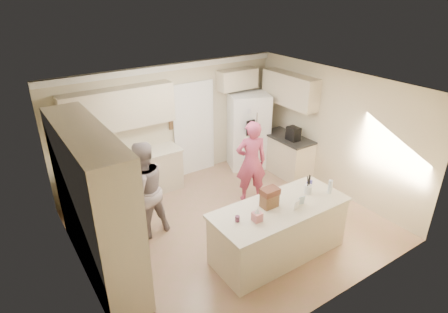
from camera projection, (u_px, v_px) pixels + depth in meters
floor at (230, 225)px, 7.01m from camera, size 5.20×4.60×0.02m
ceiling at (231, 88)px, 5.89m from camera, size 5.20×4.60×0.02m
wall_back at (171, 124)px, 8.19m from camera, size 5.20×0.02×2.60m
wall_front at (335, 230)px, 4.71m from camera, size 5.20×0.02×2.60m
wall_left at (74, 209)px, 5.14m from camera, size 0.02×4.60×2.60m
wall_right at (334, 132)px, 7.76m from camera, size 0.02×4.60×2.60m
crown_back at (168, 68)px, 7.62m from camera, size 5.20×0.08×0.12m
pantry_bank at (94, 203)px, 5.50m from camera, size 0.60×2.60×2.35m
back_base_cab at (130, 178)px, 7.74m from camera, size 2.20×0.60×0.88m
back_countertop at (127, 158)px, 7.54m from camera, size 2.24×0.63×0.04m
back_upper_cab at (119, 109)px, 7.21m from camera, size 2.20×0.35×0.80m
doorway_opening at (193, 130)px, 8.55m from camera, size 0.90×0.06×2.10m
doorway_casing at (194, 130)px, 8.52m from camera, size 1.02×0.03×2.22m
wall_frame_upper at (171, 113)px, 8.06m from camera, size 0.15×0.02×0.20m
wall_frame_lower at (172, 125)px, 8.17m from camera, size 0.15×0.02×0.20m
refrigerator at (248, 131)px, 8.89m from camera, size 1.09×0.97×1.80m
fridge_seam at (258, 136)px, 8.62m from camera, size 0.02×0.02×1.78m
fridge_dispenser at (251, 128)px, 8.40m from camera, size 0.22×0.03×0.35m
fridge_handle_l at (256, 130)px, 8.52m from camera, size 0.02×0.02×0.85m
fridge_handle_r at (260, 129)px, 8.57m from camera, size 0.02×0.02×0.85m
over_fridge_cab at (237, 79)px, 8.53m from camera, size 0.95×0.35×0.45m
right_base_cab at (287, 156)px, 8.72m from camera, size 0.60×1.20×0.88m
right_countertop at (288, 137)px, 8.52m from camera, size 0.63×1.24×0.04m
right_upper_cab at (290, 90)px, 8.29m from camera, size 0.35×1.50×0.70m
coffee_maker at (293, 134)px, 8.28m from camera, size 0.22×0.28×0.30m
island_base at (279, 231)px, 6.09m from camera, size 2.20×0.90×0.88m
island_top at (280, 208)px, 5.89m from camera, size 2.28×0.96×0.05m
utensil_crock at (308, 189)px, 6.22m from camera, size 0.13×0.13×0.15m
tissue_box at (257, 217)px, 5.50m from camera, size 0.13×0.13×0.14m
tissue_plume at (257, 210)px, 5.46m from camera, size 0.08×0.08×0.08m
dollhouse_body at (269, 200)px, 5.84m from camera, size 0.26×0.18×0.22m
dollhouse_roof at (270, 192)px, 5.77m from camera, size 0.28×0.20×0.10m
jam_jar at (237, 219)px, 5.50m from camera, size 0.07×0.07×0.09m
greeting_card_a at (297, 205)px, 5.77m from camera, size 0.12×0.06×0.16m
greeting_card_b at (301, 201)px, 5.89m from camera, size 0.12×0.05×0.16m
water_bottle at (330, 187)px, 6.20m from camera, size 0.07×0.07×0.24m
shaker_salt at (308, 184)px, 6.44m from camera, size 0.05×0.05×0.09m
shaker_pepper at (311, 183)px, 6.48m from camera, size 0.05×0.05×0.09m
teen_boy at (143, 190)px, 6.41m from camera, size 0.94×0.78×1.77m
teen_girl at (251, 162)px, 7.46m from camera, size 0.74×0.61×1.72m
fridge_magnets at (258, 136)px, 8.61m from camera, size 0.76×0.02×1.44m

